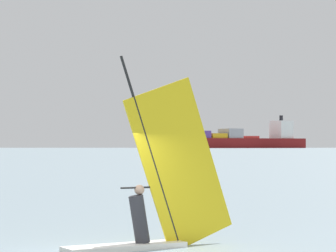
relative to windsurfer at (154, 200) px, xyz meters
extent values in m
cube|color=white|center=(-0.58, -0.40, -0.97)|extent=(2.63, 2.11, 0.12)
cylinder|color=black|center=(-0.08, -0.06, 1.10)|extent=(1.25, 0.89, 4.05)
cube|color=yellow|center=(0.53, 0.37, 0.77)|extent=(2.35, 1.64, 3.93)
cylinder|color=black|center=(0.05, 0.03, 0.29)|extent=(1.45, 1.02, 0.04)
cylinder|color=#2D2D33|center=(-0.29, -0.20, -0.40)|extent=(0.59, 0.54, 1.07)
sphere|color=tan|center=(-0.29, -0.20, 0.24)|extent=(0.22, 0.22, 0.22)
cube|color=maroon|center=(-1.84, 839.52, 4.23)|extent=(179.99, 113.92, 10.53)
cube|color=silver|center=(61.26, 872.78, 19.38)|extent=(26.02, 29.99, 19.76)
cylinder|color=black|center=(61.26, 872.78, 32.26)|extent=(4.00, 4.00, 6.00)
cube|color=red|center=(21.94, 852.06, 10.80)|extent=(27.97, 31.90, 2.60)
cube|color=#99999E|center=(4.78, 843.01, 14.70)|extent=(27.97, 31.90, 10.40)
cube|color=gold|center=(-12.38, 833.97, 12.10)|extent=(27.97, 31.90, 5.20)
cube|color=#59388C|center=(-29.54, 824.93, 13.40)|extent=(27.97, 31.90, 7.80)
cube|color=#1E66AD|center=(-46.70, 815.88, 12.10)|extent=(27.97, 31.90, 5.20)
cube|color=red|center=(-63.87, 806.84, 12.10)|extent=(27.97, 31.90, 5.20)
camera|label=1|loc=(1.61, -17.25, 1.19)|focal=84.72mm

